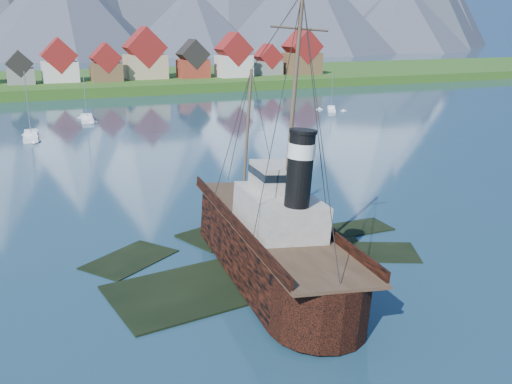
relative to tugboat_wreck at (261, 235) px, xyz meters
name	(u,v)px	position (x,y,z in m)	size (l,w,h in m)	color
ground	(246,269)	(-1.32, 0.09, -3.03)	(1400.00, 1400.00, 0.00)	#1A3749
shoal	(255,260)	(0.46, 2.24, -3.37)	(31.71, 21.24, 1.14)	black
shore_bank	(64,86)	(-1.32, 170.09, -3.03)	(600.00, 80.00, 3.20)	#214714
seawall	(76,98)	(-1.32, 132.09, -3.03)	(600.00, 2.50, 2.00)	#3F3D38
tugboat_wreck	(261,235)	(0.00, 0.00, 0.00)	(7.06, 30.41, 24.10)	black
sailboat_d	(331,110)	(54.86, 81.38, -2.80)	(4.98, 7.29, 9.93)	silver
sailboat_e	(87,119)	(-3.54, 89.62, -2.77)	(3.33, 10.23, 11.67)	silver
sailboat_f	(31,137)	(-16.00, 71.72, -2.73)	(3.15, 10.34, 13.00)	silver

